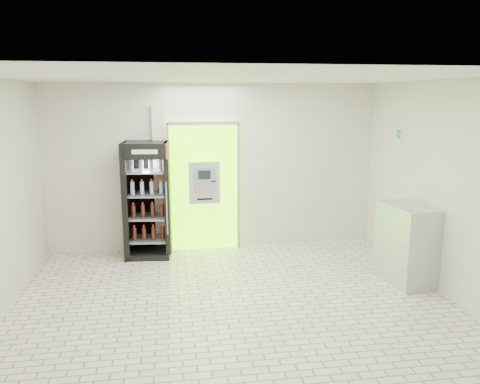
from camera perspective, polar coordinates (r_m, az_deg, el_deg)
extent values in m
plane|color=beige|center=(6.58, -0.84, -13.28)|extent=(6.00, 6.00, 0.00)
plane|color=silver|center=(8.54, -3.16, 3.07)|extent=(6.00, 0.00, 6.00)
plane|color=silver|center=(3.73, 4.38, -8.34)|extent=(6.00, 0.00, 6.00)
plane|color=silver|center=(7.14, 23.71, 0.39)|extent=(0.00, 5.00, 5.00)
plane|color=white|center=(5.97, -0.93, 13.83)|extent=(6.00, 6.00, 0.00)
cube|color=#78F800|center=(8.52, -4.43, 0.63)|extent=(1.20, 0.12, 2.30)
cube|color=gray|center=(8.31, -4.51, 8.35)|extent=(1.28, 0.04, 0.06)
cube|color=gray|center=(8.43, -8.66, 0.42)|extent=(0.04, 0.04, 2.30)
cube|color=gray|center=(8.52, -0.16, 0.67)|extent=(0.04, 0.04, 2.30)
cube|color=black|center=(8.62, -3.67, -3.66)|extent=(0.62, 0.01, 0.67)
cube|color=black|center=(8.33, -6.83, 6.11)|extent=(0.22, 0.01, 0.18)
cube|color=#B4B7BC|center=(8.39, -4.38, 1.16)|extent=(0.55, 0.12, 0.75)
cube|color=black|center=(8.30, -4.36, 2.10)|extent=(0.22, 0.01, 0.16)
cube|color=gray|center=(8.35, -4.33, 0.21)|extent=(0.16, 0.01, 0.12)
cube|color=black|center=(8.34, -3.25, 1.32)|extent=(0.09, 0.01, 0.02)
cube|color=black|center=(8.39, -4.32, -0.87)|extent=(0.28, 0.01, 0.03)
cube|color=silver|center=(8.49, -9.71, 1.49)|extent=(0.22, 0.10, 2.60)
cube|color=#193FB2|center=(8.38, -9.80, 3.78)|extent=(0.09, 0.01, 0.06)
cube|color=red|center=(8.40, -9.77, 2.91)|extent=(0.09, 0.01, 0.06)
cube|color=yellow|center=(8.42, -9.74, 2.03)|extent=(0.09, 0.01, 0.06)
cube|color=orange|center=(8.44, -9.71, 1.16)|extent=(0.09, 0.01, 0.06)
cube|color=red|center=(8.47, -9.68, 0.30)|extent=(0.09, 0.01, 0.06)
cube|color=black|center=(8.26, -11.20, -0.93)|extent=(0.82, 0.76, 2.01)
cube|color=black|center=(8.57, -11.11, -0.48)|extent=(0.75, 0.13, 2.01)
cube|color=red|center=(7.78, -11.55, 4.82)|extent=(0.74, 0.08, 0.24)
cube|color=white|center=(7.78, -11.55, 4.81)|extent=(0.42, 0.05, 0.07)
cube|color=black|center=(8.52, -10.94, -7.21)|extent=(0.82, 0.76, 0.10)
cylinder|color=gray|center=(7.92, -8.92, -2.00)|extent=(0.03, 0.03, 0.90)
cube|color=gray|center=(8.44, -11.01, -5.60)|extent=(0.69, 0.64, 0.02)
cube|color=gray|center=(8.33, -11.11, -2.96)|extent=(0.69, 0.64, 0.02)
cube|color=gray|center=(8.24, -11.22, -0.25)|extent=(0.69, 0.64, 0.02)
cube|color=gray|center=(8.17, -11.33, 2.51)|extent=(0.69, 0.64, 0.02)
cube|color=#B4B7BC|center=(7.49, 19.73, -5.96)|extent=(0.70, 0.96, 1.19)
cube|color=gray|center=(7.34, 17.70, -5.70)|extent=(0.11, 0.87, 0.01)
cube|color=white|center=(8.26, 18.83, 6.50)|extent=(0.02, 0.22, 0.26)
cube|color=#0B8243|center=(8.25, 18.77, 6.71)|extent=(0.00, 0.14, 0.14)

